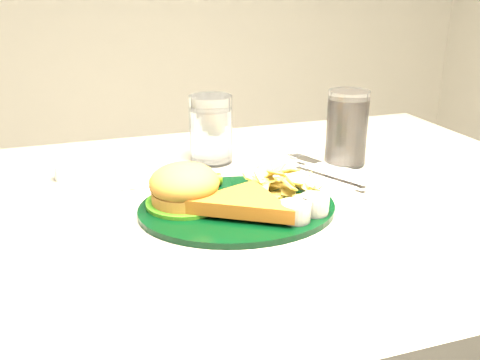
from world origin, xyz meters
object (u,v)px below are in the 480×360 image
object	(u,v)px
water_glass	(211,129)
fork_napkin	(326,176)
dinner_plate	(237,190)
cola_glass	(347,128)

from	to	relation	value
water_glass	fork_napkin	bearing A→B (deg)	-43.93
water_glass	fork_napkin	size ratio (longest dim) A/B	0.68
dinner_plate	fork_napkin	xyz separation A→B (m)	(0.19, 0.08, -0.03)
water_glass	cola_glass	world-z (taller)	cola_glass
fork_napkin	cola_glass	bearing A→B (deg)	16.18
dinner_plate	water_glass	bearing A→B (deg)	90.76
dinner_plate	cola_glass	bearing A→B (deg)	35.67
dinner_plate	cola_glass	xyz separation A→B (m)	(0.26, 0.14, 0.04)
water_glass	fork_napkin	xyz separation A→B (m)	(0.16, -0.16, -0.06)
dinner_plate	water_glass	world-z (taller)	water_glass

